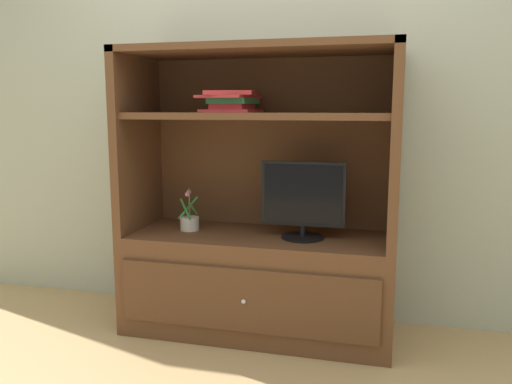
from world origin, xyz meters
TOP-DOWN VIEW (x-y plane):
  - ground_plane at (0.00, 0.00)m, footprint 8.00×8.00m
  - painted_rear_wall at (0.00, 0.75)m, footprint 6.00×0.10m
  - media_console at (0.00, 0.41)m, footprint 1.50×0.60m
  - tv_monitor at (0.26, 0.38)m, footprint 0.46×0.23m
  - potted_plant at (-0.41, 0.40)m, footprint 0.12×0.12m
  - magazine_stack at (-0.15, 0.40)m, footprint 0.32×0.36m

SIDE VIEW (x-z plane):
  - ground_plane at x=0.00m, z-range 0.00..0.00m
  - media_console at x=0.00m, z-range -0.30..1.29m
  - potted_plant at x=-0.41m, z-range 0.49..0.73m
  - tv_monitor at x=0.26m, z-range 0.57..0.99m
  - magazine_stack at x=-0.15m, z-range 1.25..1.36m
  - painted_rear_wall at x=0.00m, z-range 0.00..2.80m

